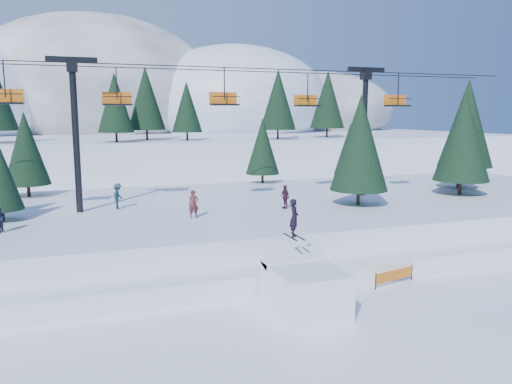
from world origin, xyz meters
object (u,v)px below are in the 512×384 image
object	(u,v)px
chairlift	(218,111)
banner_far	(430,264)
banner_near	(394,275)
jump_kicker	(304,286)

from	to	relation	value
chairlift	banner_far	world-z (taller)	chairlift
chairlift	banner_far	bearing A→B (deg)	-53.97
banner_near	banner_far	distance (m)	3.32
jump_kicker	banner_far	world-z (taller)	jump_kicker
chairlift	banner_far	size ratio (longest dim) A/B	16.10
jump_kicker	banner_near	distance (m)	6.31
jump_kicker	chairlift	distance (m)	17.33
jump_kicker	banner_far	distance (m)	9.61
jump_kicker	chairlift	world-z (taller)	chairlift
jump_kicker	banner_far	xyz separation A→B (m)	(9.22, 2.66, -0.62)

